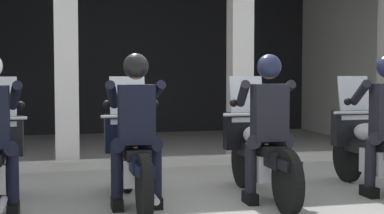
% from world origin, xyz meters
% --- Properties ---
extents(ground_plane, '(80.00, 80.00, 0.00)m').
position_xyz_m(ground_plane, '(0.00, 3.00, 0.00)').
color(ground_plane, gray).
extents(station_building, '(9.33, 4.95, 3.45)m').
position_xyz_m(station_building, '(0.02, 5.30, 2.17)').
color(station_building, black).
rests_on(station_building, ground).
extents(kerb_strip, '(8.83, 0.24, 0.12)m').
position_xyz_m(kerb_strip, '(0.02, 2.29, 0.06)').
color(kerb_strip, '#B7B5AD').
rests_on(kerb_strip, ground).
extents(motorcycle_center_left, '(0.62, 2.04, 1.35)m').
position_xyz_m(motorcycle_center_left, '(-0.70, 0.01, 0.50)').
color(motorcycle_center_left, black).
rests_on(motorcycle_center_left, ground).
extents(police_officer_center_left, '(0.63, 0.61, 1.58)m').
position_xyz_m(police_officer_center_left, '(-0.70, -0.28, 0.94)').
color(police_officer_center_left, black).
rests_on(police_officer_center_left, ground).
extents(motorcycle_center_right, '(0.62, 2.04, 1.35)m').
position_xyz_m(motorcycle_center_right, '(0.70, -0.04, 0.50)').
color(motorcycle_center_right, black).
rests_on(motorcycle_center_right, ground).
extents(police_officer_center_right, '(0.63, 0.61, 1.58)m').
position_xyz_m(police_officer_center_right, '(0.70, -0.32, 0.94)').
color(police_officer_center_right, black).
rests_on(police_officer_center_right, ground).
extents(motorcycle_far_right, '(0.62, 2.04, 1.35)m').
position_xyz_m(motorcycle_far_right, '(2.11, -0.04, 0.50)').
color(motorcycle_far_right, black).
rests_on(motorcycle_far_right, ground).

